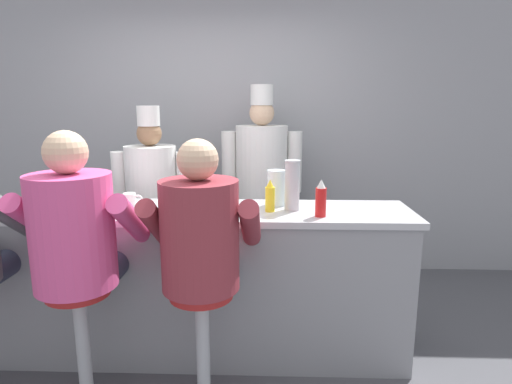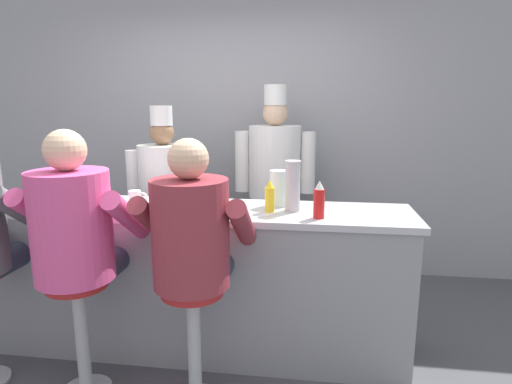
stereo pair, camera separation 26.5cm
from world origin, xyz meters
The scene contains 15 objects.
ground_plane centered at (0.00, 0.00, 0.00)m, with size 20.00×20.00×0.00m, color #4C4C51.
wall_back centered at (0.00, 1.83, 1.35)m, with size 10.00×0.06×2.70m.
diner_counter centered at (0.00, 0.29, 0.49)m, with size 2.91×0.59×0.99m.
ketchup_bottle_red centered at (0.86, 0.14, 1.09)m, with size 0.06×0.06×0.22m.
mustard_bottle_yellow centered at (0.56, 0.25, 1.08)m, with size 0.06×0.06×0.20m.
hot_sauce_bottle_orange centered at (0.28, 0.25, 1.05)m, with size 0.03×0.03×0.14m.
water_pitcher_clear centered at (0.60, 0.42, 1.10)m, with size 0.14×0.13×0.23m.
breakfast_plate centered at (0.08, 0.26, 1.00)m, with size 0.28×0.28×0.05m.
cereal_bowl centered at (-0.84, 0.10, 1.01)m, with size 0.15×0.15×0.05m.
coffee_mug_white centered at (-0.34, 0.31, 1.04)m, with size 0.13×0.08×0.10m.
cup_stack_steel centered at (0.70, 0.29, 1.15)m, with size 0.10×0.10×0.32m.
diner_seated_pink centered at (-0.45, -0.23, 0.96)m, with size 0.64×0.63×1.52m.
diner_seated_maroon centered at (0.20, -0.23, 0.94)m, with size 0.61×0.60×1.48m.
cook_in_whites_near centered at (-0.39, 1.00, 0.89)m, with size 0.64×0.41×1.63m.
cook_in_whites_far centered at (0.48, 1.39, 0.99)m, with size 0.70×0.45×1.80m.
Camera 2 is at (0.82, -2.31, 1.65)m, focal length 30.00 mm.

